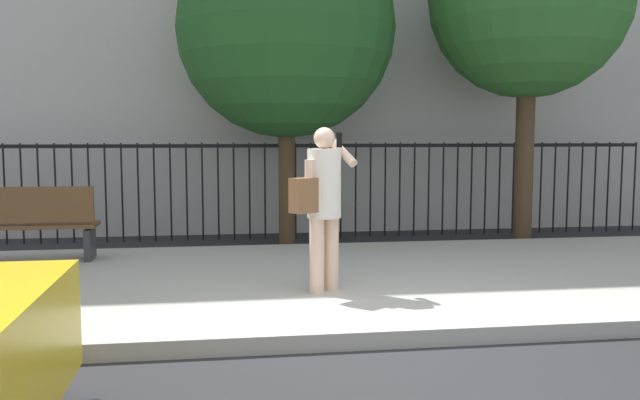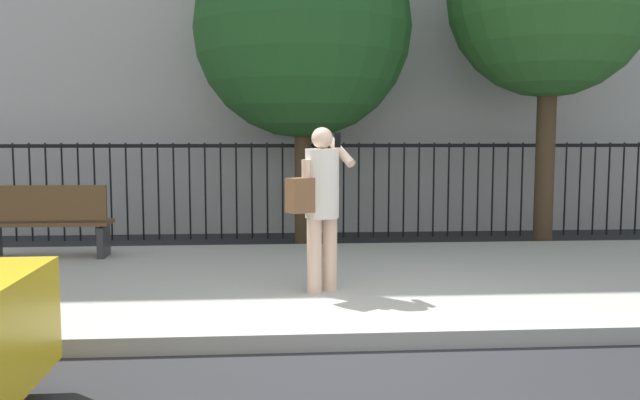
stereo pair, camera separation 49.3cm
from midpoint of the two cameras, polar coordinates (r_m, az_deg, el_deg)
The scene contains 6 objects.
ground_plane at distance 5.55m, azimuth 7.26°, elevation -12.70°, with size 60.00×60.00×0.00m, color #28282B.
sidewalk at distance 7.62m, azimuth 3.99°, elevation -7.00°, with size 28.00×4.40×0.15m, color #B2ADA3.
iron_fence at distance 11.14m, azimuth 1.34°, elevation 1.94°, with size 12.03×0.04×1.60m.
pedestrian_on_phone at distance 6.67m, azimuth 2.12°, elevation 0.23°, with size 0.71×0.63×1.66m.
street_bench at distance 9.13m, azimuth -20.98°, elevation -1.59°, with size 1.60×0.45×0.95m.
street_tree_far at distance 10.63m, azimuth -0.14°, elevation 14.38°, with size 3.37×3.37×5.05m.
Camera 2 is at (-0.81, -5.19, 1.74)m, focal length 37.48 mm.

